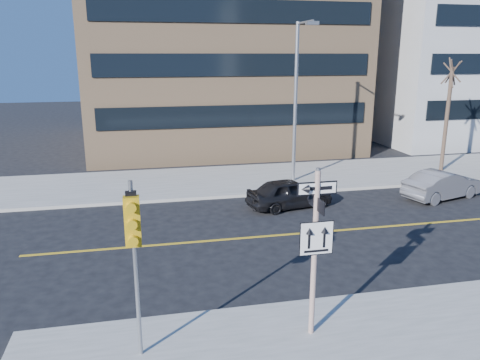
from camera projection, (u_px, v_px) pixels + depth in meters
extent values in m
plane|color=black|center=(281.00, 288.00, 13.62)|extent=(120.00, 120.00, 0.00)
cylinder|color=silver|center=(314.00, 255.00, 10.70)|extent=(0.13, 0.13, 4.00)
cylinder|color=gray|center=(318.00, 169.00, 10.18)|extent=(0.10, 0.10, 0.06)
cube|color=black|center=(317.00, 188.00, 10.29)|extent=(0.92, 0.03, 0.30)
cube|color=black|center=(317.00, 203.00, 10.38)|extent=(0.03, 0.92, 0.30)
cube|color=white|center=(316.00, 238.00, 10.51)|extent=(0.80, 0.03, 0.80)
cylinder|color=gray|center=(136.00, 272.00, 9.90)|extent=(0.09, 0.09, 4.00)
cube|color=gold|center=(132.00, 221.00, 9.40)|extent=(0.32, 0.22, 1.05)
sphere|color=#8C0705|center=(131.00, 207.00, 9.20)|extent=(0.17, 0.17, 0.17)
sphere|color=black|center=(132.00, 223.00, 9.29)|extent=(0.17, 0.17, 0.17)
sphere|color=black|center=(133.00, 240.00, 9.38)|extent=(0.17, 0.17, 0.17)
imported|color=black|center=(290.00, 193.00, 20.71)|extent=(2.26, 4.07, 1.31)
imported|color=slate|center=(443.00, 185.00, 22.00)|extent=(2.50, 4.30, 1.34)
cylinder|color=gray|center=(295.00, 104.00, 23.74)|extent=(0.18, 0.18, 8.00)
cylinder|color=gray|center=(305.00, 22.00, 21.78)|extent=(0.10, 2.20, 0.10)
cube|color=gray|center=(312.00, 23.00, 20.86)|extent=(0.55, 0.30, 0.16)
cylinder|color=#3D2E24|center=(447.00, 120.00, 26.11)|extent=(0.22, 0.22, 5.80)
cube|color=tan|center=(213.00, 21.00, 35.30)|extent=(18.00, 18.00, 18.00)
cube|color=#A3A6A9|center=(475.00, 43.00, 39.15)|extent=(20.00, 16.00, 15.00)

